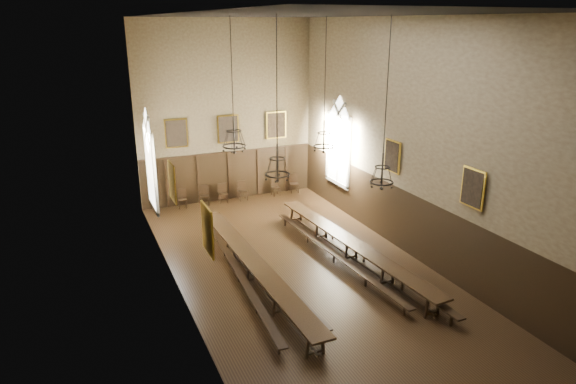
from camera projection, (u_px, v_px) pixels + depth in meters
floor at (303, 271)px, 19.06m from camera, size 9.00×18.00×0.02m
ceiling at (305, 14)px, 16.22m from camera, size 9.00×18.00×0.02m
wall_back at (227, 113)px, 25.48m from camera, size 9.00×0.02×9.00m
wall_front at (504, 258)px, 9.80m from camera, size 9.00×0.02×9.00m
wall_left at (173, 167)px, 15.93m from camera, size 0.02×18.00×9.00m
wall_right at (412, 141)px, 19.34m from camera, size 0.02×18.00×9.00m
wainscot_panelling at (303, 240)px, 18.66m from camera, size 9.00×18.00×2.50m
table_left at (254, 272)px, 18.10m from camera, size 0.90×10.41×0.81m
table_right at (351, 250)px, 19.81m from camera, size 1.34×10.10×0.79m
bench_left_outer at (239, 274)px, 18.17m from camera, size 0.93×9.71×0.44m
bench_left_inner at (264, 270)px, 18.51m from camera, size 0.82×9.03×0.41m
bench_right_inner at (334, 256)px, 19.62m from camera, size 0.79×9.15×0.41m
bench_right_outer at (364, 255)px, 19.66m from camera, size 0.57×10.54×0.47m
chair_1 at (183, 202)px, 25.43m from camera, size 0.48×0.48×0.94m
chair_2 at (205, 199)px, 25.85m from camera, size 0.54×0.54×0.99m
chair_3 at (223, 197)px, 26.21m from camera, size 0.45×0.45×0.97m
chair_4 at (243, 194)px, 26.55m from camera, size 0.44×0.44×1.00m
chair_6 at (276, 190)px, 27.28m from camera, size 0.41×0.41×0.92m
chair_7 at (294, 187)px, 27.77m from camera, size 0.53×0.53×1.01m
chandelier_back_left at (234, 138)px, 18.60m from camera, size 0.87×0.87×4.67m
chandelier_back_right at (324, 138)px, 20.41m from camera, size 0.84×0.84×5.10m
chandelier_front_left at (277, 163)px, 15.09m from camera, size 0.75×0.75×4.65m
chandelier_front_right at (382, 170)px, 16.65m from camera, size 0.79×0.79×5.34m
portrait_back_0 at (176, 133)px, 24.64m from camera, size 1.10×0.12×1.40m
portrait_back_1 at (228, 129)px, 25.62m from camera, size 1.10×0.12×1.40m
portrait_back_2 at (276, 125)px, 26.60m from camera, size 1.10×0.12×1.40m
portrait_left_0 at (172, 182)px, 17.10m from camera, size 0.12×1.00×1.30m
portrait_left_1 at (207, 230)px, 13.19m from camera, size 0.12×1.00×1.30m
portrait_right_0 at (392, 156)px, 20.42m from camera, size 0.12×1.00×1.30m
portrait_right_1 at (473, 188)px, 16.50m from camera, size 0.12×1.00×1.30m
window_right at (339, 141)px, 24.45m from camera, size 0.20×2.20×4.60m
window_left at (149, 160)px, 21.10m from camera, size 0.20×2.20×4.60m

